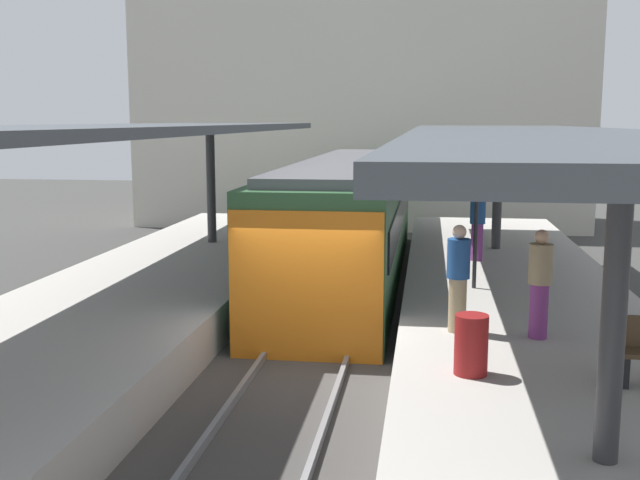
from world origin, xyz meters
TOP-DOWN VIEW (x-y plane):
  - ground_plane at (0.00, 0.00)m, footprint 80.00×80.00m
  - platform_left at (-3.80, 0.00)m, footprint 4.40×28.00m
  - platform_right at (3.80, 0.00)m, footprint 4.40×28.00m
  - track_ballast at (0.00, 0.00)m, footprint 3.20×28.00m
  - rail_near_side at (-0.72, 0.00)m, footprint 0.08×28.00m
  - rail_far_side at (0.72, 0.00)m, footprint 0.08×28.00m
  - commuter_train at (0.00, 7.27)m, footprint 2.78×14.21m
  - canopy_left at (-3.80, 1.40)m, footprint 4.18×21.00m
  - canopy_right at (3.80, 1.40)m, footprint 4.18×21.00m
  - platform_sign at (2.97, 2.82)m, footprint 0.90×0.08m
  - litter_bin at (2.63, -2.47)m, footprint 0.44×0.44m
  - passenger_near_bench at (2.52, -0.42)m, footprint 0.36×0.36m
  - passenger_mid_platform at (3.20, 5.89)m, footprint 0.36×0.36m
  - passenger_far_end at (3.73, -0.61)m, footprint 0.36×0.36m
  - station_building_backdrop at (-0.78, 20.00)m, footprint 18.00×6.00m

SIDE VIEW (x-z plane):
  - ground_plane at x=0.00m, z-range 0.00..0.00m
  - track_ballast at x=0.00m, z-range 0.00..0.20m
  - rail_near_side at x=-0.72m, z-range 0.20..0.34m
  - rail_far_side at x=0.72m, z-range 0.20..0.34m
  - platform_left at x=-3.80m, z-range 0.00..1.00m
  - platform_right at x=3.80m, z-range 0.00..1.00m
  - litter_bin at x=2.63m, z-range 1.00..1.80m
  - commuter_train at x=0.00m, z-range 0.18..3.28m
  - passenger_mid_platform at x=3.20m, z-range 1.03..2.69m
  - passenger_far_end at x=3.73m, z-range 1.03..2.71m
  - passenger_near_bench at x=2.52m, z-range 1.03..2.74m
  - platform_sign at x=2.97m, z-range 1.52..3.73m
  - canopy_right at x=3.80m, z-range 2.45..5.58m
  - canopy_left at x=-3.80m, z-range 2.49..5.69m
  - station_building_backdrop at x=-0.78m, z-range 0.00..11.00m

